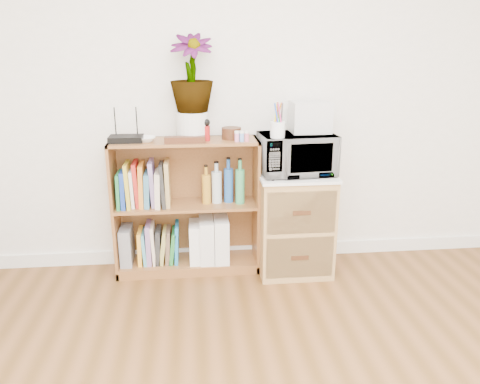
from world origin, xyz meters
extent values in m
cube|color=white|center=(0.00, 2.24, 0.05)|extent=(4.00, 0.02, 0.10)
cube|color=brown|center=(-0.35, 2.10, 0.47)|extent=(1.00, 0.30, 0.95)
cube|color=#9E7542|center=(0.40, 2.02, 0.35)|extent=(0.50, 0.45, 0.70)
imported|color=silver|center=(0.40, 2.02, 0.86)|extent=(0.52, 0.37, 0.27)
cylinder|color=white|center=(0.25, 1.90, 1.04)|extent=(0.09, 0.09, 0.10)
cube|color=silver|center=(0.50, 2.08, 1.09)|extent=(0.26, 0.21, 0.20)
cube|color=black|center=(-0.73, 2.08, 0.97)|extent=(0.22, 0.15, 0.04)
imported|color=white|center=(-0.60, 2.07, 0.97)|extent=(0.13, 0.13, 0.03)
cylinder|color=silver|center=(-0.29, 2.12, 1.04)|extent=(0.22, 0.22, 0.18)
imported|color=#3C7C31|center=(-0.29, 2.12, 1.38)|extent=(0.28, 0.28, 0.50)
cube|color=#36190E|center=(-0.34, 2.00, 0.97)|extent=(0.26, 0.07, 0.04)
cylinder|color=maroon|center=(-0.20, 2.06, 1.00)|extent=(0.04, 0.04, 0.10)
cylinder|color=#341F0E|center=(-0.03, 2.11, 0.99)|extent=(0.13, 0.13, 0.08)
cube|color=pink|center=(0.03, 2.01, 0.98)|extent=(0.12, 0.04, 0.06)
cube|color=gray|center=(-0.78, 2.10, 0.20)|extent=(0.08, 0.21, 0.27)
cube|color=white|center=(-0.29, 2.09, 0.21)|extent=(0.09, 0.23, 0.28)
cube|color=silver|center=(-0.22, 2.09, 0.23)|extent=(0.10, 0.25, 0.31)
cube|color=silver|center=(-0.11, 2.09, 0.23)|extent=(0.10, 0.26, 0.32)
cube|color=#1F743B|center=(-0.80, 2.10, 0.62)|extent=(0.03, 0.20, 0.24)
cube|color=#19379A|center=(-0.77, 2.10, 0.63)|extent=(0.03, 0.20, 0.26)
cube|color=gold|center=(-0.74, 2.10, 0.65)|extent=(0.03, 0.20, 0.31)
cube|color=silver|center=(-0.71, 2.10, 0.63)|extent=(0.03, 0.20, 0.25)
cube|color=red|center=(-0.68, 2.10, 0.65)|extent=(0.04, 0.20, 0.30)
cube|color=orange|center=(-0.65, 2.10, 0.65)|extent=(0.04, 0.20, 0.29)
cube|color=teal|center=(-0.61, 2.10, 0.62)|extent=(0.04, 0.20, 0.23)
cube|color=#9172AB|center=(-0.58, 2.10, 0.65)|extent=(0.04, 0.20, 0.31)
cube|color=beige|center=(-0.54, 2.10, 0.62)|extent=(0.04, 0.20, 0.24)
cube|color=#252525|center=(-0.51, 2.10, 0.65)|extent=(0.04, 0.20, 0.30)
cube|color=tan|center=(-0.47, 2.10, 0.65)|extent=(0.03, 0.20, 0.31)
cylinder|color=#B88122|center=(-0.21, 2.10, 0.63)|extent=(0.06, 0.06, 0.26)
cylinder|color=silver|center=(-0.14, 2.10, 0.64)|extent=(0.07, 0.07, 0.28)
cylinder|color=#22539F|center=(-0.05, 2.10, 0.65)|extent=(0.06, 0.06, 0.31)
cylinder|color=#37985B|center=(0.02, 2.10, 0.65)|extent=(0.06, 0.06, 0.31)
cube|color=gold|center=(-0.69, 2.10, 0.19)|extent=(0.03, 0.19, 0.24)
cube|color=teal|center=(-0.66, 2.10, 0.19)|extent=(0.03, 0.19, 0.23)
cube|color=#8A6497|center=(-0.62, 2.10, 0.22)|extent=(0.03, 0.19, 0.29)
cube|color=beige|center=(-0.59, 2.10, 0.21)|extent=(0.03, 0.19, 0.28)
cube|color=#282828|center=(-0.56, 2.10, 0.19)|extent=(0.04, 0.19, 0.25)
cube|color=#A29B4A|center=(-0.53, 2.10, 0.19)|extent=(0.07, 0.19, 0.25)
cube|color=brown|center=(-0.49, 2.10, 0.19)|extent=(0.04, 0.19, 0.25)
cube|color=#207932|center=(-0.46, 2.10, 0.19)|extent=(0.06, 0.19, 0.23)
cube|color=#1B71A7|center=(-0.43, 2.10, 0.21)|extent=(0.04, 0.19, 0.28)
camera|label=1|loc=(-0.29, -1.01, 1.56)|focal=35.00mm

